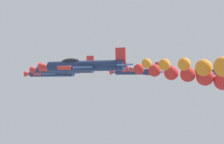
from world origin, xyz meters
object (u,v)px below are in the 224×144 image
airplane_right_inner (137,72)px  airplane_right_outer (209,72)px  airplane_left_outer (84,66)px  airplane_lead (51,73)px  airplane_left_inner (64,69)px

airplane_right_inner → airplane_right_outer: size_ratio=1.00×
airplane_right_inner → airplane_right_outer: (12.06, -10.86, 0.06)m
airplane_left_outer → airplane_right_outer: bearing=-1.1°
airplane_lead → airplane_left_outer: airplane_left_outer is taller
airplane_right_outer → airplane_right_inner: bearing=138.0°
airplane_left_inner → airplane_left_outer: size_ratio=1.00×
airplane_lead → airplane_right_outer: 32.96m
airplane_lead → airplane_left_outer: 31.78m
airplane_lead → airplane_left_inner: (-12.15, -10.67, 0.28)m
airplane_left_outer → airplane_right_outer: (48.68, -0.93, 0.37)m
airplane_left_outer → airplane_right_outer: 48.69m
airplane_left_inner → airplane_left_outer: bearing=-139.2°
airplane_left_outer → airplane_right_outer: airplane_right_outer is taller
airplane_left_inner → airplane_right_outer: airplane_right_outer is taller
airplane_left_outer → airplane_lead: bearing=41.1°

